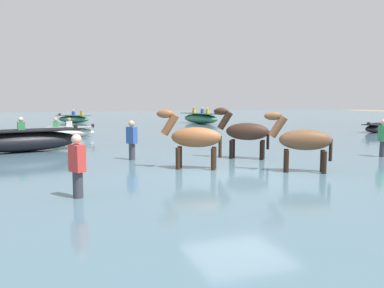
{
  "coord_description": "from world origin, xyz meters",
  "views": [
    {
      "loc": [
        -4.56,
        -9.05,
        2.32
      ],
      "look_at": [
        -0.17,
        3.11,
        0.85
      ],
      "focal_mm": 37.21,
      "sensor_mm": 36.0,
      "label": 1
    }
  ],
  "objects_px": {
    "boat_distant_west": "(70,132)",
    "person_onlooker_left": "(383,142)",
    "horse_lead_dark_bay": "(245,133)",
    "horse_trailing_chestnut": "(193,139)",
    "horse_flank_bay": "(302,142)",
    "boat_distant_east": "(22,141)",
    "boat_mid_outer": "(201,118)",
    "boat_near_starboard": "(376,128)",
    "person_wading_close": "(132,144)",
    "boat_near_port": "(74,119)",
    "person_spectator_far": "(78,172)"
  },
  "relations": [
    {
      "from": "boat_distant_west",
      "to": "person_onlooker_left",
      "type": "distance_m",
      "value": 14.57
    },
    {
      "from": "horse_lead_dark_bay",
      "to": "person_onlooker_left",
      "type": "relative_size",
      "value": 1.25
    },
    {
      "from": "horse_trailing_chestnut",
      "to": "horse_flank_bay",
      "type": "relative_size",
      "value": 1.02
    },
    {
      "from": "boat_distant_east",
      "to": "person_onlooker_left",
      "type": "relative_size",
      "value": 2.68
    },
    {
      "from": "boat_mid_outer",
      "to": "person_onlooker_left",
      "type": "relative_size",
      "value": 2.63
    },
    {
      "from": "boat_distant_west",
      "to": "boat_distant_east",
      "type": "distance_m",
      "value": 5.56
    },
    {
      "from": "boat_mid_outer",
      "to": "person_onlooker_left",
      "type": "bearing_deg",
      "value": -92.32
    },
    {
      "from": "horse_trailing_chestnut",
      "to": "boat_distant_west",
      "type": "xyz_separation_m",
      "value": [
        -2.82,
        10.86,
        -0.56
      ]
    },
    {
      "from": "horse_lead_dark_bay",
      "to": "boat_near_starboard",
      "type": "xyz_separation_m",
      "value": [
        12.24,
        6.78,
        -0.6
      ]
    },
    {
      "from": "boat_distant_west",
      "to": "boat_near_starboard",
      "type": "bearing_deg",
      "value": -9.26
    },
    {
      "from": "boat_mid_outer",
      "to": "person_wading_close",
      "type": "bearing_deg",
      "value": -117.71
    },
    {
      "from": "boat_near_port",
      "to": "person_wading_close",
      "type": "xyz_separation_m",
      "value": [
        0.56,
        -21.75,
        0.2
      ]
    },
    {
      "from": "boat_distant_east",
      "to": "boat_mid_outer",
      "type": "xyz_separation_m",
      "value": [
        12.44,
        13.68,
        0.01
      ]
    },
    {
      "from": "horse_trailing_chestnut",
      "to": "boat_distant_west",
      "type": "height_order",
      "value": "horse_trailing_chestnut"
    },
    {
      "from": "horse_lead_dark_bay",
      "to": "person_onlooker_left",
      "type": "bearing_deg",
      "value": -15.25
    },
    {
      "from": "person_onlooker_left",
      "to": "person_wading_close",
      "type": "xyz_separation_m",
      "value": [
        -8.19,
        2.25,
        0.0
      ]
    },
    {
      "from": "horse_trailing_chestnut",
      "to": "boat_near_port",
      "type": "distance_m",
      "value": 24.07
    },
    {
      "from": "horse_flank_bay",
      "to": "boat_mid_outer",
      "type": "xyz_separation_m",
      "value": [
        5.07,
        20.78,
        -0.4
      ]
    },
    {
      "from": "boat_distant_west",
      "to": "boat_near_port",
      "type": "bearing_deg",
      "value": 85.85
    },
    {
      "from": "horse_lead_dark_bay",
      "to": "horse_flank_bay",
      "type": "bearing_deg",
      "value": -83.08
    },
    {
      "from": "boat_near_port",
      "to": "person_wading_close",
      "type": "bearing_deg",
      "value": -88.52
    },
    {
      "from": "boat_near_starboard",
      "to": "horse_lead_dark_bay",
      "type": "bearing_deg",
      "value": -151.01
    },
    {
      "from": "horse_trailing_chestnut",
      "to": "person_onlooker_left",
      "type": "bearing_deg",
      "value": -0.07
    },
    {
      "from": "boat_distant_west",
      "to": "person_spectator_far",
      "type": "bearing_deg",
      "value": -92.14
    },
    {
      "from": "horse_lead_dark_bay",
      "to": "horse_flank_bay",
      "type": "xyz_separation_m",
      "value": [
        0.33,
        -2.7,
        -0.03
      ]
    },
    {
      "from": "boat_distant_west",
      "to": "person_wading_close",
      "type": "distance_m",
      "value": 8.75
    },
    {
      "from": "boat_distant_east",
      "to": "person_wading_close",
      "type": "relative_size",
      "value": 2.68
    },
    {
      "from": "person_spectator_far",
      "to": "boat_near_port",
      "type": "bearing_deg",
      "value": 86.86
    },
    {
      "from": "boat_distant_west",
      "to": "person_onlooker_left",
      "type": "relative_size",
      "value": 1.58
    },
    {
      "from": "horse_lead_dark_bay",
      "to": "boat_distant_west",
      "type": "distance_m",
      "value": 10.89
    },
    {
      "from": "horse_flank_bay",
      "to": "boat_distant_east",
      "type": "height_order",
      "value": "horse_flank_bay"
    },
    {
      "from": "person_wading_close",
      "to": "person_spectator_far",
      "type": "xyz_separation_m",
      "value": [
        -2.01,
        -4.6,
        0.0
      ]
    },
    {
      "from": "boat_distant_west",
      "to": "person_onlooker_left",
      "type": "xyz_separation_m",
      "value": [
        9.7,
        -10.86,
        0.23
      ]
    },
    {
      "from": "horse_flank_bay",
      "to": "person_wading_close",
      "type": "xyz_separation_m",
      "value": [
        -3.9,
        3.7,
        -0.31
      ]
    },
    {
      "from": "boat_near_port",
      "to": "horse_trailing_chestnut",
      "type": "bearing_deg",
      "value": -85.54
    },
    {
      "from": "horse_flank_bay",
      "to": "boat_near_port",
      "type": "height_order",
      "value": "horse_flank_bay"
    },
    {
      "from": "horse_flank_bay",
      "to": "boat_mid_outer",
      "type": "height_order",
      "value": "horse_flank_bay"
    },
    {
      "from": "boat_near_port",
      "to": "person_wading_close",
      "type": "distance_m",
      "value": 21.76
    },
    {
      "from": "horse_lead_dark_bay",
      "to": "person_spectator_far",
      "type": "bearing_deg",
      "value": -147.13
    },
    {
      "from": "horse_trailing_chestnut",
      "to": "horse_flank_bay",
      "type": "xyz_separation_m",
      "value": [
        2.6,
        -1.46,
        -0.02
      ]
    },
    {
      "from": "person_spectator_far",
      "to": "horse_flank_bay",
      "type": "bearing_deg",
      "value": 8.69
    },
    {
      "from": "horse_lead_dark_bay",
      "to": "horse_trailing_chestnut",
      "type": "height_order",
      "value": "horse_lead_dark_bay"
    },
    {
      "from": "horse_lead_dark_bay",
      "to": "person_spectator_far",
      "type": "relative_size",
      "value": 1.25
    },
    {
      "from": "horse_lead_dark_bay",
      "to": "horse_flank_bay",
      "type": "relative_size",
      "value": 1.02
    },
    {
      "from": "boat_distant_east",
      "to": "person_spectator_far",
      "type": "xyz_separation_m",
      "value": [
        1.46,
        -8.01,
        0.11
      ]
    },
    {
      "from": "boat_distant_east",
      "to": "person_spectator_far",
      "type": "bearing_deg",
      "value": -79.66
    },
    {
      "from": "horse_trailing_chestnut",
      "to": "person_spectator_far",
      "type": "bearing_deg",
      "value": -144.58
    },
    {
      "from": "horse_trailing_chestnut",
      "to": "boat_mid_outer",
      "type": "bearing_deg",
      "value": 68.37
    },
    {
      "from": "horse_flank_bay",
      "to": "boat_distant_east",
      "type": "relative_size",
      "value": 0.45
    },
    {
      "from": "boat_distant_east",
      "to": "person_onlooker_left",
      "type": "distance_m",
      "value": 12.96
    }
  ]
}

